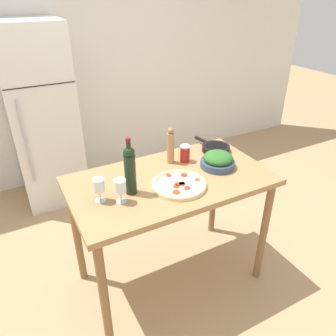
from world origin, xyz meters
The scene contains 12 objects.
ground_plane centered at (0.00, 0.00, 0.00)m, with size 14.00×14.00×0.00m, color tan.
wall_back centered at (0.00, 2.04, 1.30)m, with size 6.40×0.08×2.60m.
refrigerator centered at (-0.56, 1.67, 0.91)m, with size 0.61×0.67×1.81m.
prep_counter centered at (0.00, 0.00, 0.81)m, with size 1.36×0.76×0.93m.
wine_bottle centered at (-0.30, -0.04, 1.10)m, with size 0.07×0.07×0.37m.
wine_glass_near centered at (-0.39, -0.10, 1.03)m, with size 0.07×0.07×0.15m.
wine_glass_far centered at (-0.50, -0.03, 1.03)m, with size 0.07×0.07×0.15m.
pepper_mill centered at (0.11, 0.20, 1.06)m, with size 0.05×0.05×0.27m.
salad_bowl centered at (0.37, -0.02, 0.98)m, with size 0.24×0.24×0.12m.
homemade_pizza centered at (0.00, -0.12, 0.94)m, with size 0.35×0.35×0.03m.
salt_canister centered at (0.21, 0.17, 0.99)m, with size 0.07×0.07×0.13m.
cast_iron_skillet centered at (0.51, 0.20, 0.95)m, with size 0.22×0.34×0.04m.
Camera 1 is at (-0.90, -1.66, 2.07)m, focal length 35.00 mm.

